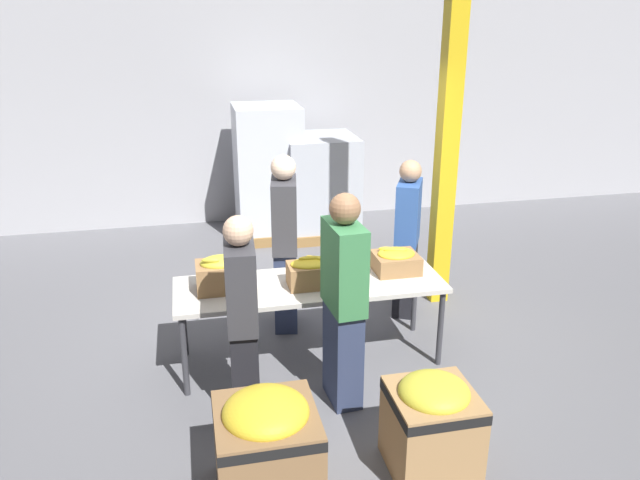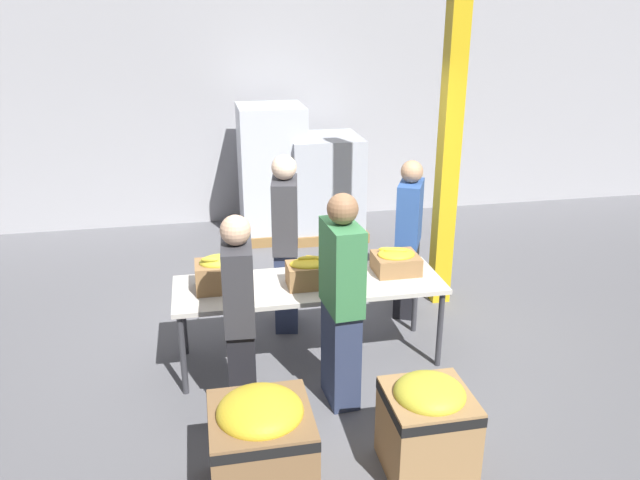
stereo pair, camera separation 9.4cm
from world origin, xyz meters
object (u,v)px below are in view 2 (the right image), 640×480
at_px(banana_box_1, 312,272).
at_px(support_pillar, 452,111).
at_px(banana_box_0, 220,272).
at_px(banana_box_2, 396,261).
at_px(volunteer_0, 240,321).
at_px(sorting_table, 309,289).
at_px(donation_bin_0, 261,443).
at_px(volunteer_2, 408,240).
at_px(volunteer_1, 286,245).
at_px(volunteer_3, 341,303).
at_px(pallet_stack_0, 324,186).
at_px(donation_bin_1, 427,423).
at_px(pallet_stack_1, 272,173).

bearing_deg(banana_box_1, support_pillar, 32.31).
height_order(banana_box_0, banana_box_2, banana_box_0).
height_order(volunteer_0, support_pillar, support_pillar).
height_order(sorting_table, volunteer_0, volunteer_0).
bearing_deg(donation_bin_0, support_pillar, 48.83).
bearing_deg(volunteer_2, volunteer_1, -62.37).
xyz_separation_m(sorting_table, volunteer_0, (-0.64, -0.67, 0.11)).
height_order(banana_box_0, volunteer_3, volunteer_3).
bearing_deg(donation_bin_0, banana_box_0, 95.50).
bearing_deg(volunteer_3, banana_box_2, -46.83).
bearing_deg(support_pillar, banana_box_1, -147.69).
xyz_separation_m(banana_box_2, pallet_stack_0, (-0.00, 3.12, -0.19)).
distance_m(volunteer_1, donation_bin_0, 2.31).
xyz_separation_m(volunteer_3, donation_bin_1, (0.38, -0.90, -0.48)).
bearing_deg(sorting_table, donation_bin_0, -110.88).
bearing_deg(donation_bin_0, volunteer_1, 77.65).
distance_m(banana_box_0, volunteer_3, 1.09).
distance_m(banana_box_2, donation_bin_1, 1.71).
relative_size(volunteer_1, donation_bin_1, 2.43).
bearing_deg(banana_box_0, pallet_stack_1, 75.57).
relative_size(volunteer_2, donation_bin_1, 2.27).
distance_m(donation_bin_1, pallet_stack_0, 4.76).
distance_m(donation_bin_1, support_pillar, 3.14).
relative_size(volunteer_3, donation_bin_1, 2.44).
relative_size(banana_box_0, banana_box_1, 0.97).
distance_m(volunteer_3, support_pillar, 2.42).
distance_m(volunteer_3, pallet_stack_0, 3.90).
height_order(volunteer_0, pallet_stack_1, pallet_stack_1).
distance_m(banana_box_2, donation_bin_0, 2.18).
height_order(sorting_table, pallet_stack_0, pallet_stack_0).
relative_size(sorting_table, donation_bin_1, 3.25).
height_order(sorting_table, banana_box_2, banana_box_2).
bearing_deg(banana_box_2, donation_bin_1, -99.81).
relative_size(sorting_table, banana_box_2, 5.92).
relative_size(volunteer_1, pallet_stack_0, 1.26).
bearing_deg(banana_box_0, volunteer_3, -37.24).
height_order(support_pillar, pallet_stack_0, support_pillar).
bearing_deg(volunteer_0, pallet_stack_1, -6.84).
distance_m(sorting_table, volunteer_2, 1.33).
height_order(donation_bin_0, pallet_stack_1, pallet_stack_1).
bearing_deg(volunteer_1, banana_box_2, 66.56).
distance_m(volunteer_0, pallet_stack_0, 4.13).
bearing_deg(volunteer_1, donation_bin_0, -2.60).
distance_m(volunteer_1, volunteer_3, 1.33).
height_order(volunteer_2, donation_bin_0, volunteer_2).
distance_m(sorting_table, volunteer_3, 0.67).
distance_m(volunteer_1, pallet_stack_0, 2.70).
bearing_deg(pallet_stack_0, sorting_table, -103.80).
height_order(volunteer_2, donation_bin_1, volunteer_2).
xyz_separation_m(sorting_table, banana_box_0, (-0.74, 0.03, 0.20)).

